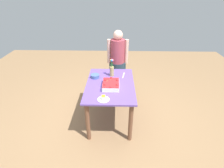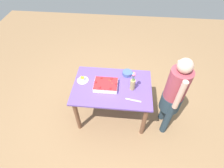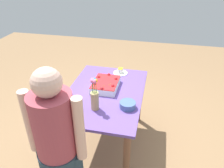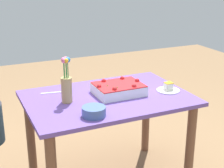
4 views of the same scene
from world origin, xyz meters
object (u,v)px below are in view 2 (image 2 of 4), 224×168
Objects in this scene: flower_vase at (133,83)px; person_standing at (174,93)px; fruit_bowl at (127,73)px; serving_plate_with_slice at (83,80)px; cake_knife at (133,100)px; sheet_cake at (106,85)px.

person_standing is (-0.61, 0.11, -0.05)m from flower_vase.
fruit_bowl is at bearing -31.23° from person_standing.
serving_plate_with_slice is 0.78× the size of cake_knife.
person_standing is (-0.69, 0.42, 0.05)m from fruit_bowl.
person_standing is (-1.02, 0.12, 0.04)m from sheet_cake.
fruit_bowl is at bearing -136.79° from sheet_cake.
person_standing reaches higher than flower_vase.
cake_knife is at bearing 11.08° from person_standing.
cake_knife is (-0.44, 0.23, -0.04)m from sheet_cake.
sheet_cake is 0.42m from flower_vase.
cake_knife is 0.16× the size of person_standing.
serving_plate_with_slice reaches higher than fruit_bowl.
serving_plate_with_slice is (0.39, -0.10, -0.02)m from sheet_cake.
sheet_cake is 2.00× the size of serving_plate_with_slice.
serving_plate_with_slice is 0.12× the size of person_standing.
flower_vase reaches higher than cake_knife.
person_standing reaches higher than fruit_bowl.
cake_knife is 0.60m from person_standing.
flower_vase is (-0.80, 0.10, 0.12)m from serving_plate_with_slice.
sheet_cake is 0.45m from fruit_bowl.
cake_knife is 1.46× the size of fruit_bowl.
flower_vase reaches higher than fruit_bowl.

